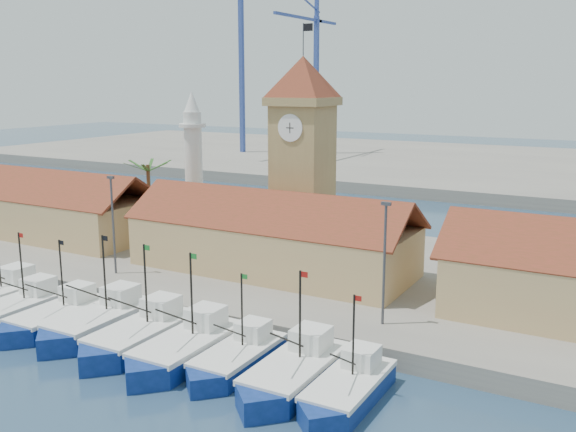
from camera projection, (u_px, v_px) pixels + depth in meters
The scene contains 19 objects.
ground at pixel (122, 365), 43.29m from camera, with size 400.00×400.00×0.00m, color navy.
quay at pixel (293, 267), 63.66m from camera, with size 140.00×32.00×1.50m, color gray.
terminal at pixel (486, 167), 137.15m from camera, with size 240.00×80.00×2.00m, color gray.
boat_2 at pixel (16, 311), 51.32m from camera, with size 3.59×9.83×7.44m.
boat_3 at pixel (56, 318), 49.74m from camera, with size 3.49×9.57×7.24m.
boat_4 at pixel (98, 324), 48.46m from camera, with size 3.83×10.49×7.94m.
boat_5 at pixel (139, 337), 45.86m from camera, with size 3.81×10.45×7.91m.
boat_6 at pixel (185, 350), 43.66m from camera, with size 3.81×10.44×7.90m.
boat_7 at pixel (236, 360), 42.38m from camera, with size 3.29×9.02×6.83m.
boat_8 at pixel (293, 375), 39.97m from camera, with size 3.75×10.26×7.76m.
boat_9 at pixel (347, 392), 38.06m from camera, with size 3.31×9.07×6.87m.
hall_left at pixel (36, 211), 74.83m from camera, with size 31.20×10.13×7.61m.
hall_center at pixel (272, 244), 59.58m from camera, with size 27.04×10.13×7.61m.
clock_tower at pixel (303, 152), 63.08m from camera, with size 5.80×5.80×22.70m.
minaret at pixel (194, 163), 72.40m from camera, with size 3.00×3.00×16.30m.
palm_tree at pixel (149, 193), 73.78m from camera, with size 5.60×5.03×8.39m.
lamp_posts at pixel (227, 236), 51.99m from camera, with size 80.70×0.25×9.03m.
crane_blue_far at pixel (238, 39), 150.39m from camera, with size 1.00×34.21×48.07m.
crane_blue_near at pixel (314, 62), 148.97m from camera, with size 1.00×29.33×38.72m.
Camera 1 is at (29.41, -29.77, 18.71)m, focal length 40.00 mm.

